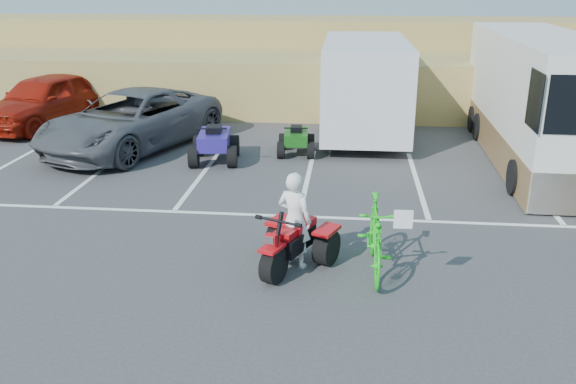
# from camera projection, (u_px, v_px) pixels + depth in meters

# --- Properties ---
(ground) EXTENTS (100.00, 100.00, 0.00)m
(ground) POSITION_uv_depth(u_px,v_px,m) (287.00, 268.00, 10.55)
(ground) COLOR #38383A
(ground) RESTS_ON ground
(parking_stripes) EXTENTS (28.00, 5.16, 0.01)m
(parking_stripes) POSITION_uv_depth(u_px,v_px,m) (342.00, 192.00, 14.28)
(parking_stripes) COLOR white
(parking_stripes) RESTS_ON ground
(grass_embankment) EXTENTS (40.00, 8.50, 3.10)m
(grass_embankment) POSITION_uv_depth(u_px,v_px,m) (327.00, 64.00, 24.59)
(grass_embankment) COLOR olive
(grass_embankment) RESTS_ON ground
(red_trike_atv) EXTENTS (1.78, 2.00, 1.07)m
(red_trike_atv) POSITION_uv_depth(u_px,v_px,m) (290.00, 268.00, 10.53)
(red_trike_atv) COLOR #BA0A10
(red_trike_atv) RESTS_ON ground
(rider) EXTENTS (0.73, 0.61, 1.70)m
(rider) POSITION_uv_depth(u_px,v_px,m) (295.00, 220.00, 10.37)
(rider) COLOR white
(rider) RESTS_ON ground
(green_dirt_bike) EXTENTS (0.66, 2.16, 1.29)m
(green_dirt_bike) POSITION_uv_depth(u_px,v_px,m) (375.00, 236.00, 10.22)
(green_dirt_bike) COLOR #14BF19
(green_dirt_bike) RESTS_ON ground
(grey_pickup) EXTENTS (4.76, 6.62, 1.67)m
(grey_pickup) POSITION_uv_depth(u_px,v_px,m) (131.00, 120.00, 17.60)
(grey_pickup) COLOR #47484E
(grey_pickup) RESTS_ON ground
(red_car) EXTENTS (3.29, 5.45, 1.74)m
(red_car) POSITION_uv_depth(u_px,v_px,m) (45.00, 100.00, 20.32)
(red_car) COLOR maroon
(red_car) RESTS_ON ground
(cargo_trailer) EXTENTS (2.58, 6.32, 2.94)m
(cargo_trailer) POSITION_uv_depth(u_px,v_px,m) (365.00, 84.00, 19.02)
(cargo_trailer) COLOR silver
(cargo_trailer) RESTS_ON ground
(rv_motorhome) EXTENTS (2.56, 9.22, 3.29)m
(rv_motorhome) POSITION_uv_depth(u_px,v_px,m) (536.00, 107.00, 16.49)
(rv_motorhome) COLOR silver
(rv_motorhome) RESTS_ON ground
(quad_atv_blue) EXTENTS (1.46, 1.83, 1.10)m
(quad_atv_blue) POSITION_uv_depth(u_px,v_px,m) (215.00, 161.00, 16.63)
(quad_atv_blue) COLOR navy
(quad_atv_blue) RESTS_ON ground
(quad_atv_green) EXTENTS (1.11, 1.44, 0.90)m
(quad_atv_green) POSITION_uv_depth(u_px,v_px,m) (296.00, 154.00, 17.33)
(quad_atv_green) COLOR #125112
(quad_atv_green) RESTS_ON ground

